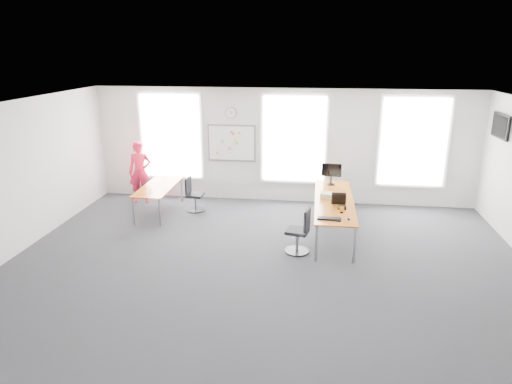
# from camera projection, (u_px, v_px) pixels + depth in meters

# --- Properties ---
(floor) EXTENTS (10.00, 10.00, 0.00)m
(floor) POSITION_uv_depth(u_px,v_px,m) (265.00, 267.00, 8.64)
(floor) COLOR #252529
(floor) RESTS_ON ground
(ceiling) EXTENTS (10.00, 10.00, 0.00)m
(ceiling) POSITION_uv_depth(u_px,v_px,m) (266.00, 107.00, 7.74)
(ceiling) COLOR white
(ceiling) RESTS_ON ground
(wall_back) EXTENTS (10.00, 0.00, 10.00)m
(wall_back) POSITION_uv_depth(u_px,v_px,m) (282.00, 146.00, 11.97)
(wall_back) COLOR silver
(wall_back) RESTS_ON ground
(wall_front) EXTENTS (10.00, 0.00, 10.00)m
(wall_front) POSITION_uv_depth(u_px,v_px,m) (219.00, 315.00, 4.41)
(wall_front) COLOR silver
(wall_front) RESTS_ON ground
(wall_left) EXTENTS (0.00, 10.00, 10.00)m
(wall_left) POSITION_uv_depth(u_px,v_px,m) (9.00, 181.00, 8.82)
(wall_left) COLOR silver
(wall_left) RESTS_ON ground
(window_left) EXTENTS (1.60, 0.06, 2.20)m
(window_left) POSITION_uv_depth(u_px,v_px,m) (171.00, 136.00, 12.26)
(window_left) COLOR white
(window_left) RESTS_ON wall_back
(window_mid) EXTENTS (1.60, 0.06, 2.20)m
(window_mid) POSITION_uv_depth(u_px,v_px,m) (294.00, 139.00, 11.84)
(window_mid) COLOR white
(window_mid) RESTS_ON wall_back
(window_right) EXTENTS (1.60, 0.06, 2.20)m
(window_right) POSITION_uv_depth(u_px,v_px,m) (413.00, 142.00, 11.47)
(window_right) COLOR white
(window_right) RESTS_ON wall_back
(desk_right) EXTENTS (0.84, 3.15, 0.77)m
(desk_right) POSITION_uv_depth(u_px,v_px,m) (334.00, 202.00, 10.08)
(desk_right) COLOR #A9571E
(desk_right) RESTS_ON ground
(desk_left) EXTENTS (0.76, 1.89, 0.69)m
(desk_left) POSITION_uv_depth(u_px,v_px,m) (158.00, 188.00, 11.33)
(desk_left) COLOR #A9571E
(desk_left) RESTS_ON ground
(chair_right) EXTENTS (0.50, 0.50, 0.94)m
(chair_right) POSITION_uv_depth(u_px,v_px,m) (300.00, 233.00, 9.14)
(chair_right) COLOR black
(chair_right) RESTS_ON ground
(chair_left) EXTENTS (0.46, 0.46, 0.86)m
(chair_left) POSITION_uv_depth(u_px,v_px,m) (193.00, 196.00, 11.53)
(chair_left) COLOR black
(chair_left) RESTS_ON ground
(person) EXTENTS (0.67, 0.52, 1.64)m
(person) POSITION_uv_depth(u_px,v_px,m) (140.00, 172.00, 12.07)
(person) COLOR red
(person) RESTS_ON ground
(whiteboard) EXTENTS (1.20, 0.03, 0.90)m
(whiteboard) POSITION_uv_depth(u_px,v_px,m) (232.00, 143.00, 12.09)
(whiteboard) COLOR white
(whiteboard) RESTS_ON wall_back
(wall_clock) EXTENTS (0.30, 0.04, 0.30)m
(wall_clock) POSITION_uv_depth(u_px,v_px,m) (231.00, 113.00, 11.85)
(wall_clock) COLOR gray
(wall_clock) RESTS_ON wall_back
(tv) EXTENTS (0.06, 0.90, 0.55)m
(tv) POSITION_uv_depth(u_px,v_px,m) (501.00, 126.00, 10.16)
(tv) COLOR black
(tv) RESTS_ON wall_right
(keyboard) EXTENTS (0.48, 0.23, 0.02)m
(keyboard) POSITION_uv_depth(u_px,v_px,m) (329.00, 219.00, 8.90)
(keyboard) COLOR black
(keyboard) RESTS_ON desk_right
(mouse) EXTENTS (0.10, 0.13, 0.04)m
(mouse) POSITION_uv_depth(u_px,v_px,m) (349.00, 219.00, 8.85)
(mouse) COLOR black
(mouse) RESTS_ON desk_right
(lens_cap) EXTENTS (0.08, 0.08, 0.01)m
(lens_cap) POSITION_uv_depth(u_px,v_px,m) (342.00, 213.00, 9.25)
(lens_cap) COLOR black
(lens_cap) RESTS_ON desk_right
(headphones) EXTENTS (0.17, 0.09, 0.10)m
(headphones) POSITION_uv_depth(u_px,v_px,m) (342.00, 208.00, 9.40)
(headphones) COLOR black
(headphones) RESTS_ON desk_right
(laptop_sleeve) EXTENTS (0.30, 0.17, 0.25)m
(laptop_sleeve) POSITION_uv_depth(u_px,v_px,m) (339.00, 199.00, 9.71)
(laptop_sleeve) COLOR black
(laptop_sleeve) RESTS_ON desk_right
(paper_stack) EXTENTS (0.38, 0.32, 0.11)m
(paper_stack) POSITION_uv_depth(u_px,v_px,m) (329.00, 195.00, 10.16)
(paper_stack) COLOR beige
(paper_stack) RESTS_ON desk_right
(monitor) EXTENTS (0.48, 0.20, 0.53)m
(monitor) POSITION_uv_depth(u_px,v_px,m) (331.00, 172.00, 11.05)
(monitor) COLOR black
(monitor) RESTS_ON desk_right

